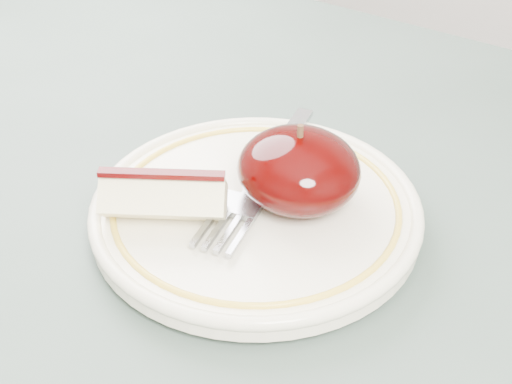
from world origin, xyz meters
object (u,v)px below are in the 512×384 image
Objects in this scene: table at (109,356)px; apple_half at (299,170)px; fork at (261,176)px; plate at (256,209)px.

table is 11.25× the size of apple_half.
apple_half is at bearing 51.75° from table.
table is 5.14× the size of fork.
apple_half is at bearing 42.58° from plate.
plate is at bearing -137.42° from apple_half.
table is 0.15m from plate.
fork is (-0.03, 0.00, -0.02)m from apple_half.
plate reaches higher than table.
table is at bearing -128.25° from apple_half.
fork is (-0.01, 0.02, 0.01)m from plate.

